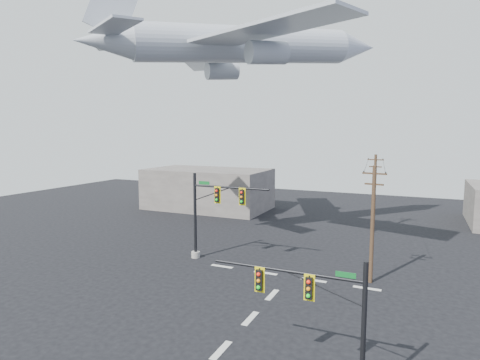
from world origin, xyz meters
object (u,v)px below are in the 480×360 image
at_px(signal_mast_near, 326,320).
at_px(signal_mast_far, 210,214).
at_px(airliner, 245,45).
at_px(utility_pole_a, 373,222).
at_px(utility_pole_b, 374,192).

bearing_deg(signal_mast_near, signal_mast_far, 133.20).
height_order(signal_mast_near, airliner, airliner).
bearing_deg(signal_mast_far, airliner, 83.41).
xyz_separation_m(signal_mast_far, utility_pole_a, (13.86, 0.17, 0.51)).
relative_size(signal_mast_far, airliner, 0.29).
distance_m(utility_pole_a, utility_pole_b, 17.01).
bearing_deg(signal_mast_far, utility_pole_b, 54.34).
bearing_deg(airliner, utility_pole_b, -4.35).
xyz_separation_m(utility_pole_a, utility_pole_b, (-1.59, 16.94, -0.01)).
xyz_separation_m(signal_mast_far, airliner, (0.72, 6.25, 15.74)).
distance_m(signal_mast_far, airliner, 16.95).
distance_m(utility_pole_b, airliner, 22.00).
xyz_separation_m(signal_mast_near, utility_pole_a, (0.34, 14.57, 1.33)).
bearing_deg(utility_pole_b, airliner, -128.71).
xyz_separation_m(signal_mast_far, utility_pole_b, (12.27, 17.11, 0.49)).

